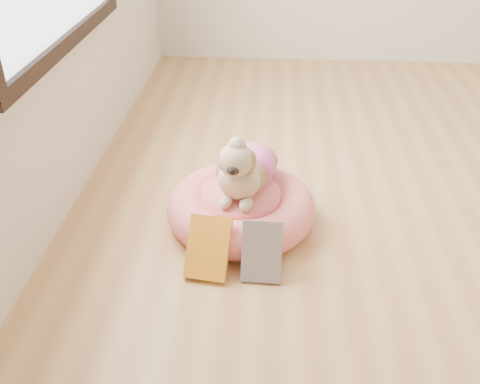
# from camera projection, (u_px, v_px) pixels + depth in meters

# --- Properties ---
(pet_bed) EXTENTS (0.61, 0.61, 0.16)m
(pet_bed) POSITION_uv_depth(u_px,v_px,m) (241.00, 208.00, 2.19)
(pet_bed) COLOR #F35F76
(pet_bed) RESTS_ON floor
(dog) EXTENTS (0.34, 0.44, 0.29)m
(dog) POSITION_uv_depth(u_px,v_px,m) (244.00, 158.00, 2.08)
(dog) COLOR brown
(dog) RESTS_ON pet_bed
(book_yellow) EXTENTS (0.17, 0.18, 0.20)m
(book_yellow) POSITION_uv_depth(u_px,v_px,m) (208.00, 248.00, 1.93)
(book_yellow) COLOR yellow
(book_yellow) RESTS_ON floor
(book_white) EXTENTS (0.15, 0.12, 0.21)m
(book_white) POSITION_uv_depth(u_px,v_px,m) (262.00, 252.00, 1.90)
(book_white) COLOR silver
(book_white) RESTS_ON floor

